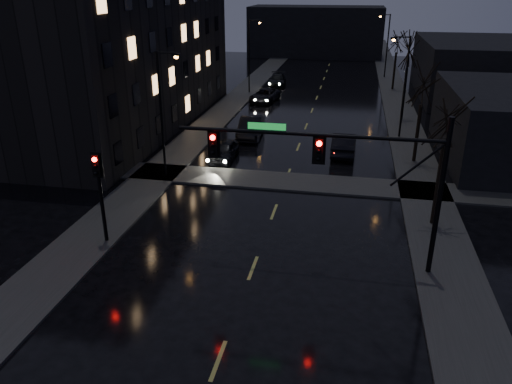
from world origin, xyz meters
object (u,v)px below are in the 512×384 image
at_px(lead_car, 344,144).
at_px(oncoming_car_b, 251,127).
at_px(oncoming_car_c, 265,95).
at_px(oncoming_car_d, 277,80).
at_px(oncoming_car_a, 224,151).

bearing_deg(lead_car, oncoming_car_b, -19.74).
bearing_deg(oncoming_car_b, oncoming_car_c, 91.65).
bearing_deg(oncoming_car_d, lead_car, -75.86).
relative_size(oncoming_car_b, oncoming_car_d, 1.03).
bearing_deg(oncoming_car_a, oncoming_car_d, 90.99).
distance_m(oncoming_car_a, oncoming_car_c, 18.88).
bearing_deg(oncoming_car_b, lead_car, -24.39).
height_order(oncoming_car_b, oncoming_car_c, oncoming_car_b).
relative_size(oncoming_car_a, lead_car, 0.82).
bearing_deg(lead_car, oncoming_car_a, 20.74).
bearing_deg(lead_car, oncoming_car_c, -59.94).
height_order(oncoming_car_b, lead_car, oncoming_car_b).
xyz_separation_m(oncoming_car_a, oncoming_car_c, (-0.41, 18.88, 0.02)).
relative_size(oncoming_car_a, oncoming_car_b, 0.78).
relative_size(oncoming_car_c, lead_car, 1.04).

